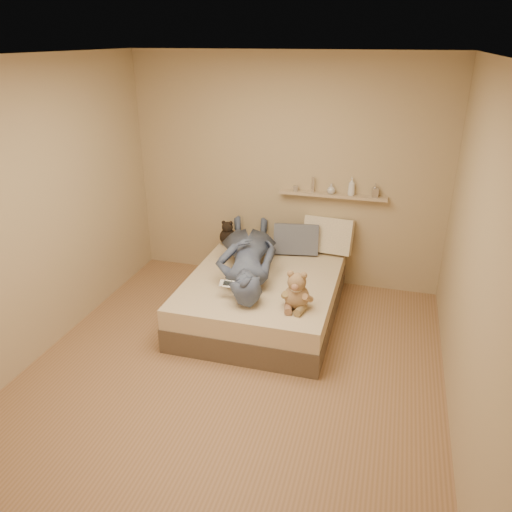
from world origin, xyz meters
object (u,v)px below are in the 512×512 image
(person, at_px, (247,254))
(teddy_bear, at_px, (297,293))
(bed, at_px, (263,296))
(dark_plush, at_px, (228,234))
(pillow_cream, at_px, (328,235))
(game_console, at_px, (228,284))
(pillow_grey, at_px, (296,239))
(wall_shelf, at_px, (333,195))

(person, bearing_deg, teddy_bear, 121.22)
(bed, height_order, dark_plush, dark_plush)
(teddy_bear, distance_m, person, 0.90)
(pillow_cream, xyz_separation_m, person, (-0.73, -0.76, 0.00))
(person, bearing_deg, bed, 144.26)
(game_console, xyz_separation_m, person, (0.01, 0.61, 0.06))
(pillow_cream, height_order, pillow_grey, pillow_cream)
(dark_plush, xyz_separation_m, pillow_cream, (1.17, 0.11, 0.07))
(game_console, bearing_deg, teddy_bear, -1.47)
(game_console, distance_m, dark_plush, 1.32)
(dark_plush, distance_m, pillow_grey, 0.83)
(teddy_bear, xyz_separation_m, pillow_grey, (-0.26, 1.24, 0.01))
(bed, distance_m, person, 0.48)
(person, bearing_deg, pillow_cream, -148.88)
(bed, height_order, wall_shelf, wall_shelf)
(bed, bearing_deg, dark_plush, 131.32)
(wall_shelf, bearing_deg, person, -131.65)
(pillow_cream, distance_m, person, 1.05)
(game_console, distance_m, person, 0.61)
(bed, distance_m, pillow_grey, 0.82)
(person, distance_m, wall_shelf, 1.20)
(dark_plush, distance_m, person, 0.78)
(dark_plush, relative_size, pillow_grey, 0.60)
(pillow_cream, distance_m, pillow_grey, 0.37)
(bed, xyz_separation_m, wall_shelf, (0.55, 0.91, 0.88))
(pillow_cream, bearing_deg, bed, -122.87)
(person, bearing_deg, pillow_grey, -137.20)
(teddy_bear, height_order, dark_plush, teddy_bear)
(dark_plush, relative_size, pillow_cream, 0.55)
(dark_plush, height_order, pillow_grey, pillow_grey)
(pillow_grey, bearing_deg, person, -122.28)
(bed, relative_size, wall_shelf, 1.58)
(teddy_bear, relative_size, pillow_grey, 0.76)
(game_console, distance_m, pillow_grey, 1.29)
(person, height_order, wall_shelf, wall_shelf)
(teddy_bear, bearing_deg, person, 136.14)
(wall_shelf, bearing_deg, teddy_bear, -93.68)
(bed, xyz_separation_m, pillow_cream, (0.54, 0.83, 0.43))
(teddy_bear, distance_m, wall_shelf, 1.54)
(pillow_cream, relative_size, person, 0.32)
(game_console, height_order, person, person)
(bed, bearing_deg, person, 159.18)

